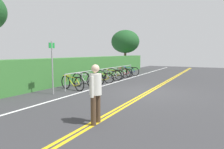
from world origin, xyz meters
The scene contains 18 objects.
ground_plane centered at (0.00, 0.00, -0.03)m, with size 38.71×11.50×0.05m, color #353538.
centre_line_yellow_inner centered at (0.00, -0.08, 0.00)m, with size 34.84×0.10×0.00m, color gold.
centre_line_yellow_outer centered at (0.00, 0.08, 0.00)m, with size 34.84×0.10×0.00m, color gold.
bike_lane_stripe_white centered at (0.00, 2.85, 0.00)m, with size 34.84×0.12×0.00m, color white.
bike_rack centered at (2.60, 3.69, 0.64)m, with size 8.55×0.05×0.85m.
bicycle_0 centered at (-1.12, 3.67, 0.35)m, with size 0.57×1.79×0.75m.
bicycle_1 centered at (-0.17, 3.56, 0.37)m, with size 0.46×1.86×0.79m.
bicycle_2 centered at (0.76, 3.72, 0.37)m, with size 0.46×1.82×0.78m.
bicycle_3 centered at (1.60, 3.55, 0.31)m, with size 0.53×1.63×0.68m.
bicycle_4 centered at (2.68, 3.59, 0.35)m, with size 0.64×1.76×0.75m.
bicycle_5 centered at (3.47, 3.72, 0.35)m, with size 0.46×1.76×0.75m.
bicycle_6 centered at (4.49, 3.71, 0.36)m, with size 0.60×1.80×0.78m.
bicycle_7 centered at (5.40, 3.69, 0.33)m, with size 0.61×1.71×0.70m.
bicycle_8 centered at (6.29, 3.61, 0.35)m, with size 0.46×1.80×0.76m.
pedestrian centered at (-4.84, -0.06, 0.90)m, with size 0.49×0.32×1.58m.
sign_post_near centered at (-2.44, 3.72, 1.43)m, with size 0.36×0.06×2.39m.
hedge_backdrop centered at (4.10, 5.44, 0.78)m, with size 17.50×0.99×1.57m, color #387533.
tree_mid centered at (11.55, 6.27, 3.10)m, with size 3.11×3.11×4.38m.
Camera 1 is at (-9.30, -2.86, 1.89)m, focal length 32.54 mm.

